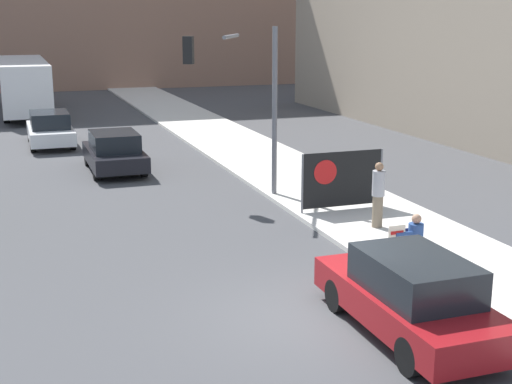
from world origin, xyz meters
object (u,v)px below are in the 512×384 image
at_px(seated_protester, 417,239).
at_px(city_bus_on_road, 24,83).
at_px(car_on_road_midblock, 50,129).
at_px(traffic_light_pole, 240,82).
at_px(jogger_on_sidewalk, 378,194).
at_px(parked_car_curbside, 410,296).
at_px(car_on_road_nearest, 114,152).
at_px(protest_banner, 342,179).

height_order(seated_protester, city_bus_on_road, city_bus_on_road).
relative_size(car_on_road_midblock, city_bus_on_road, 0.39).
bearing_deg(city_bus_on_road, traffic_light_pole, -75.94).
distance_m(jogger_on_sidewalk, parked_car_curbside, 6.41).
bearing_deg(city_bus_on_road, jogger_on_sidewalk, -74.02).
xyz_separation_m(seated_protester, traffic_light_pole, (-1.54, 7.89, 2.87)).
height_order(traffic_light_pole, car_on_road_nearest, traffic_light_pole).
xyz_separation_m(seated_protester, parked_car_curbside, (-1.88, -2.84, -0.01)).
relative_size(parked_car_curbside, car_on_road_midblock, 0.95).
height_order(parked_car_curbside, city_bus_on_road, city_bus_on_road).
relative_size(jogger_on_sidewalk, car_on_road_nearest, 0.41).
bearing_deg(seated_protester, parked_car_curbside, -131.79).
height_order(protest_banner, city_bus_on_road, city_bus_on_road).
distance_m(protest_banner, car_on_road_nearest, 9.66).
bearing_deg(city_bus_on_road, parked_car_curbside, -80.83).
distance_m(seated_protester, parked_car_curbside, 3.40).
bearing_deg(parked_car_curbside, jogger_on_sidewalk, 66.42).
distance_m(jogger_on_sidewalk, city_bus_on_road, 29.21).
xyz_separation_m(protest_banner, car_on_road_midblock, (-7.24, 14.42, -0.28)).
bearing_deg(city_bus_on_road, protest_banner, -73.13).
height_order(parked_car_curbside, car_on_road_midblock, car_on_road_midblock).
xyz_separation_m(car_on_road_nearest, car_on_road_midblock, (-1.89, 6.38, 0.02)).
distance_m(jogger_on_sidewalk, car_on_road_nearest, 11.38).
bearing_deg(jogger_on_sidewalk, protest_banner, -121.10).
bearing_deg(protest_banner, car_on_road_midblock, 116.68).
xyz_separation_m(jogger_on_sidewalk, city_bus_on_road, (-8.04, 28.07, 0.78)).
bearing_deg(car_on_road_nearest, protest_banner, -56.34).
height_order(car_on_road_nearest, car_on_road_midblock, car_on_road_midblock).
distance_m(protest_banner, parked_car_curbside, 8.18).
bearing_deg(protest_banner, traffic_light_pole, 125.87).
distance_m(traffic_light_pole, city_bus_on_road, 23.99).
bearing_deg(parked_car_curbside, traffic_light_pole, 88.23).
distance_m(car_on_road_midblock, city_bus_on_road, 11.78).
xyz_separation_m(seated_protester, car_on_road_nearest, (-4.79, 13.01, -0.02)).
distance_m(jogger_on_sidewalk, protest_banner, 1.94).
relative_size(parked_car_curbside, car_on_road_nearest, 1.01).
distance_m(jogger_on_sidewalk, car_on_road_midblock, 17.94).
relative_size(traffic_light_pole, city_bus_on_road, 0.43).
xyz_separation_m(seated_protester, jogger_on_sidewalk, (0.68, 3.03, 0.26)).
height_order(jogger_on_sidewalk, traffic_light_pole, traffic_light_pole).
xyz_separation_m(jogger_on_sidewalk, traffic_light_pole, (-2.23, 4.86, 2.61)).
relative_size(jogger_on_sidewalk, protest_banner, 0.68).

